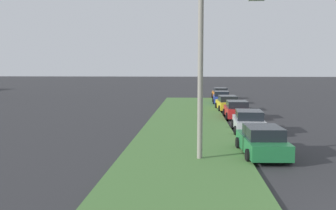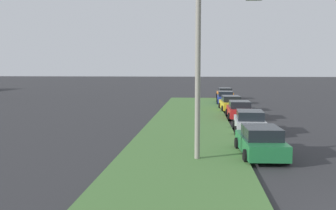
# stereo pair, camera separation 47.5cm
# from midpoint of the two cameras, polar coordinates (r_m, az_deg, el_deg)

# --- Properties ---
(grass_median) EXTENTS (60.00, 6.00, 0.12)m
(grass_median) POSITION_cam_midpoint_polar(r_m,az_deg,el_deg) (20.48, 3.16, -6.01)
(grass_median) COLOR #477238
(grass_median) RESTS_ON ground
(parked_car_green) EXTENTS (4.37, 2.16, 1.47)m
(parked_car_green) POSITION_cam_midpoint_polar(r_m,az_deg,el_deg) (18.45, 14.62, -5.44)
(parked_car_green) COLOR #1E6B38
(parked_car_green) RESTS_ON ground
(parked_car_silver) EXTENTS (4.37, 2.16, 1.47)m
(parked_car_silver) POSITION_cam_midpoint_polar(r_m,az_deg,el_deg) (24.77, 12.84, -2.54)
(parked_car_silver) COLOR #B2B5BA
(parked_car_silver) RESTS_ON ground
(parked_car_red) EXTENTS (4.30, 2.03, 1.47)m
(parked_car_red) POSITION_cam_midpoint_polar(r_m,az_deg,el_deg) (31.45, 11.20, -0.74)
(parked_car_red) COLOR red
(parked_car_red) RESTS_ON ground
(parked_car_yellow) EXTENTS (4.39, 2.19, 1.47)m
(parked_car_yellow) POSITION_cam_midpoint_polar(r_m,az_deg,el_deg) (36.87, 9.86, 0.24)
(parked_car_yellow) COLOR gold
(parked_car_yellow) RESTS_ON ground
(parked_car_blue) EXTENTS (4.35, 2.12, 1.47)m
(parked_car_blue) POSITION_cam_midpoint_polar(r_m,az_deg,el_deg) (43.49, 9.03, 1.10)
(parked_car_blue) COLOR #23389E
(parked_car_blue) RESTS_ON ground
(parked_car_orange) EXTENTS (4.38, 2.17, 1.47)m
(parked_car_orange) POSITION_cam_midpoint_polar(r_m,az_deg,el_deg) (50.27, 8.91, 1.74)
(parked_car_orange) COLOR orange
(parked_car_orange) RESTS_ON ground
(streetlight) EXTENTS (0.37, 2.87, 7.50)m
(streetlight) POSITION_cam_midpoint_polar(r_m,az_deg,el_deg) (16.78, 6.59, 6.22)
(streetlight) COLOR gray
(streetlight) RESTS_ON ground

